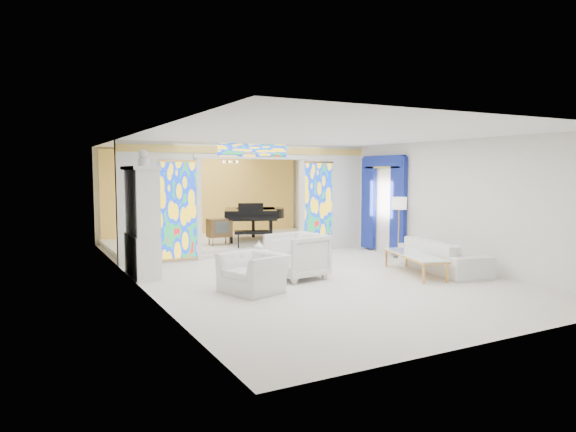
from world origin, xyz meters
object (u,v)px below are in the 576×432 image
coffee_table (415,256)px  armchair_left (253,273)px  tv_console (219,228)px  china_cabinet (142,222)px  armchair_right (297,256)px  sofa (443,256)px  grand_piano (255,214)px

coffee_table → armchair_left: bearing=177.6°
tv_console → china_cabinet: bearing=-138.0°
armchair_right → sofa: armchair_right is taller
china_cabinet → coffee_table: bearing=-26.3°
coffee_table → tv_console: bearing=117.4°
sofa → tv_console: bearing=45.6°
china_cabinet → coffee_table: 6.01m
armchair_left → china_cabinet: bearing=-166.2°
sofa → coffee_table: bearing=99.6°
armchair_left → grand_piano: bearing=137.7°
armchair_left → armchair_right: bearing=98.7°
tv_console → coffee_table: bearing=-63.4°
china_cabinet → sofa: 6.77m
china_cabinet → grand_piano: (4.06, 3.08, -0.21)m
armchair_right → tv_console: (-0.13, 4.32, 0.18)m
china_cabinet → sofa: china_cabinet is taller
tv_console → armchair_right: bearing=-89.0°
armchair_right → grand_piano: (1.24, 4.92, 0.48)m
coffee_table → tv_console: 5.77m
coffee_table → grand_piano: bearing=102.6°
coffee_table → china_cabinet: bearing=153.7°
tv_console → sofa: bearing=-56.7°
china_cabinet → tv_console: size_ratio=3.62×
coffee_table → grand_piano: 5.89m
grand_piano → china_cabinet: bearing=-120.5°
grand_piano → tv_console: size_ratio=4.01×
sofa → tv_console: size_ratio=3.24×
armchair_right → coffee_table: size_ratio=0.50×
armchair_left → coffee_table: size_ratio=0.53×
tv_console → armchair_left: bearing=-103.9°
armchair_left → armchair_right: armchair_right is taller
armchair_left → tv_console: bearing=149.0°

